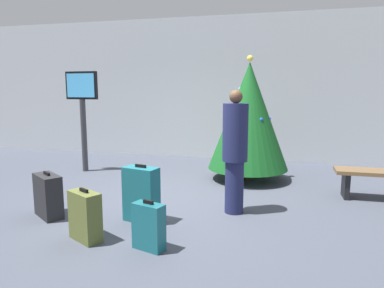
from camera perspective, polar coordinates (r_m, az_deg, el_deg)
The scene contains 10 objects.
ground_plane at distance 5.68m, azimuth -4.09°, elevation -9.18°, with size 16.00×16.00×0.00m, color #424754.
back_wall at distance 9.07m, azimuth 3.38°, elevation 9.04°, with size 16.00×0.20×3.58m, color #B7BCC1.
holiday_tree at distance 6.83m, azimuth 9.27°, elevation 4.54°, with size 1.55×1.55×2.41m.
flight_info_kiosk at distance 7.82m, azimuth -17.52°, elevation 6.21°, with size 0.73×0.12×2.14m.
waiting_bench at distance 6.37m, azimuth 28.78°, elevation -4.93°, with size 1.44×0.44×0.48m.
traveller_0 at distance 4.94m, azimuth 7.06°, elevation -0.89°, with size 0.47×0.47×1.76m.
suitcase_0 at distance 4.34m, azimuth -17.13°, elevation -11.21°, with size 0.48×0.38×0.62m.
suitcase_1 at distance 3.97m, azimuth -7.10°, elevation -13.26°, with size 0.39×0.27×0.56m.
suitcase_2 at distance 4.76m, azimuth -8.32°, elevation -8.16°, with size 0.51×0.34×0.78m.
suitcase_3 at distance 5.28m, azimuth -22.52°, elevation -7.85°, with size 0.56×0.48×0.64m.
Camera 1 is at (1.71, -5.12, 1.75)m, focal length 32.53 mm.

